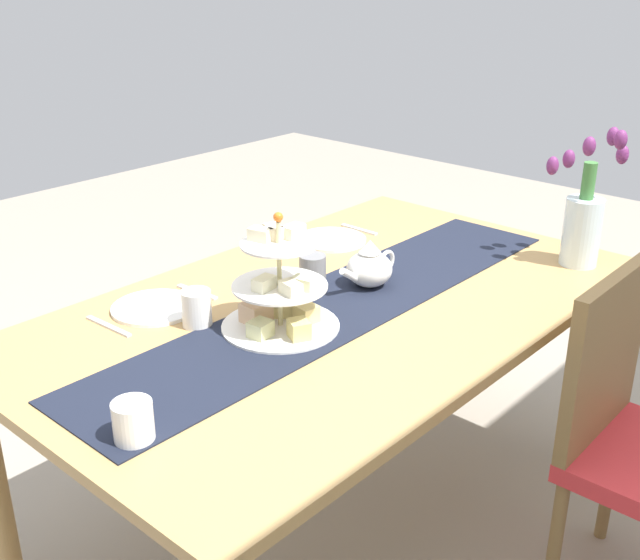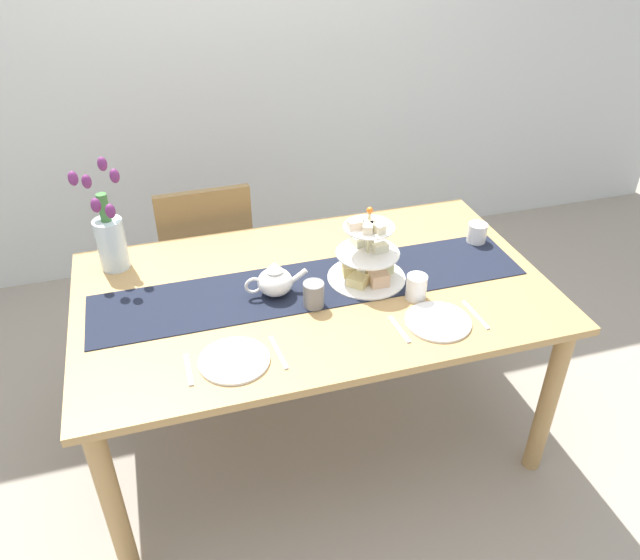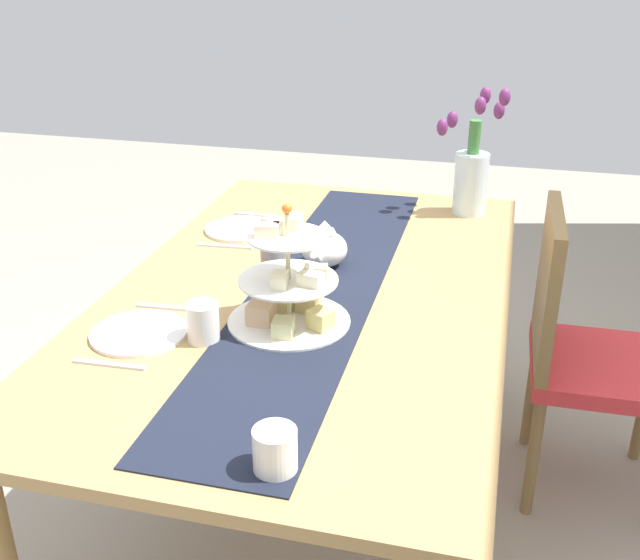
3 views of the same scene
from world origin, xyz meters
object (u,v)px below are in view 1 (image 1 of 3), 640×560
at_px(chair_left, 640,434).
at_px(fork_left, 359,229).
at_px(dinner_plate_left, 331,240).
at_px(tulip_vase, 584,218).
at_px(mug_white_text, 197,308).
at_px(teapot, 370,267).
at_px(mug_grey, 313,271).
at_px(cream_jug, 133,422).
at_px(knife_left, 301,252).
at_px(dinner_plate_right, 155,308).
at_px(fork_right, 197,292).
at_px(dining_table, 335,333).
at_px(tiered_cake_stand, 280,296).
at_px(knife_right, 108,326).

bearing_deg(chair_left, fork_left, -99.44).
relative_size(chair_left, dinner_plate_left, 3.96).
height_order(tulip_vase, mug_white_text, tulip_vase).
bearing_deg(tulip_vase, teapot, -32.96).
height_order(teapot, mug_grey, teapot).
bearing_deg(chair_left, cream_jug, -29.60).
xyz_separation_m(teapot, mug_white_text, (0.49, -0.17, -0.01)).
xyz_separation_m(tulip_vase, knife_left, (0.50, -0.69, -0.14)).
height_order(chair_left, knife_left, chair_left).
height_order(cream_jug, dinner_plate_right, cream_jug).
distance_m(mug_grey, mug_white_text, 0.38).
bearing_deg(mug_grey, cream_jug, 17.48).
distance_m(fork_left, fork_right, 0.71).
distance_m(dinner_plate_left, mug_white_text, 0.72).
bearing_deg(dining_table, chair_left, 113.61).
relative_size(dinner_plate_left, mug_white_text, 2.42).
height_order(tiered_cake_stand, dinner_plate_right, tiered_cake_stand).
bearing_deg(mug_grey, chair_left, 108.87).
relative_size(cream_jug, mug_grey, 0.89).
xyz_separation_m(dining_table, knife_left, (-0.21, -0.33, 0.10)).
bearing_deg(fork_left, tulip_vase, 106.49).
height_order(dinner_plate_right, knife_right, dinner_plate_right).
height_order(dinner_plate_right, mug_grey, mug_grey).
height_order(cream_jug, fork_right, cream_jug).
bearing_deg(fork_left, cream_jug, 20.26).
height_order(knife_left, knife_right, same).
relative_size(teapot, tulip_vase, 0.56).
relative_size(chair_left, tiered_cake_stand, 2.99).
xyz_separation_m(teapot, fork_right, (0.36, -0.33, -0.06)).
distance_m(tiered_cake_stand, fork_right, 0.34).
bearing_deg(dinner_plate_left, fork_left, 180.00).
xyz_separation_m(chair_left, knife_left, (0.11, -1.08, 0.25)).
bearing_deg(dining_table, teapot, 180.00).
bearing_deg(dinner_plate_left, chair_left, 88.20).
xyz_separation_m(mug_grey, mug_white_text, (0.37, -0.06, -0.00)).
distance_m(chair_left, teapot, 0.83).
relative_size(teapot, dinner_plate_right, 1.04).
bearing_deg(mug_grey, teapot, 135.70).
xyz_separation_m(tiered_cake_stand, tulip_vase, (-0.92, 0.37, 0.06)).
distance_m(tiered_cake_stand, cream_jug, 0.56).
relative_size(tiered_cake_stand, cream_jug, 3.58).
bearing_deg(fork_right, chair_left, 116.49).
height_order(fork_right, mug_grey, mug_grey).
distance_m(tulip_vase, mug_white_text, 1.18).
distance_m(dining_table, teapot, 0.21).
xyz_separation_m(teapot, knife_right, (0.65, -0.33, -0.06)).
height_order(tiered_cake_stand, knife_right, tiered_cake_stand).
bearing_deg(mug_grey, tulip_vase, 144.85).
distance_m(tulip_vase, cream_jug, 1.48).
bearing_deg(dinner_plate_right, fork_left, 180.00).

